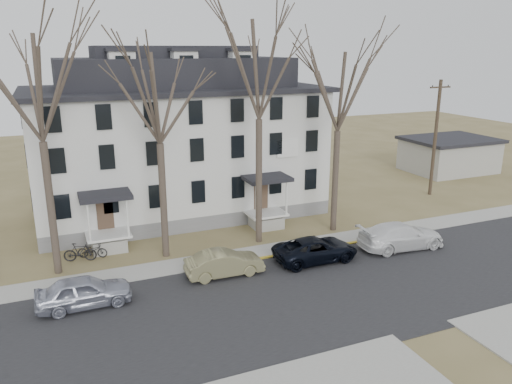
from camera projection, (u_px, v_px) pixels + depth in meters
name	position (u px, v px, depth m)	size (l,w,h in m)	color
ground	(322.00, 317.00, 22.87)	(120.00, 120.00, 0.00)	olive
main_road	(302.00, 298.00, 24.64)	(120.00, 10.00, 0.04)	#27272A
far_sidewalk	(255.00, 254.00, 29.96)	(120.00, 2.00, 0.08)	#A09F97
yellow_curb	(335.00, 247.00, 31.02)	(14.00, 0.25, 0.06)	gold
boarding_house	(178.00, 140.00, 36.54)	(20.80, 12.36, 12.05)	slate
distant_building	(449.00, 154.00, 49.78)	(8.50, 6.50, 3.35)	#A09F97
tree_far_left	(36.00, 81.00, 24.59)	(8.40, 8.40, 13.72)	#473B31
tree_mid_left	(157.00, 92.00, 27.03)	(7.80, 7.80, 12.74)	#473B31
tree_center	(259.00, 63.00, 28.85)	(9.00, 9.00, 14.70)	#473B31
tree_mid_right	(339.00, 86.00, 31.30)	(7.80, 7.80, 12.74)	#473B31
utility_pole_far	(435.00, 137.00, 40.79)	(2.00, 0.28, 9.50)	#3D3023
car_silver	(84.00, 292.00, 23.63)	(1.78, 4.42, 1.50)	#A9ADBF
car_tan	(224.00, 264.00, 26.89)	(1.48, 4.23, 1.39)	#827C54
car_navy	(316.00, 250.00, 28.76)	(2.28, 4.94, 1.37)	black
car_white	(401.00, 236.00, 30.56)	(2.21, 5.44, 1.58)	white
bicycle_left	(92.00, 251.00, 29.22)	(0.60, 1.72, 0.91)	black
bicycle_right	(80.00, 253.00, 28.70)	(0.52, 1.86, 1.12)	black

